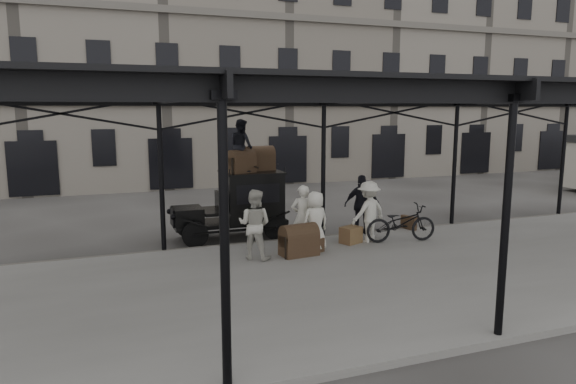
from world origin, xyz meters
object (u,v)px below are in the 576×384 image
at_px(taxi, 242,202).
at_px(steamer_trunk_platform, 299,242).
at_px(porter_official, 362,204).
at_px(bicycle, 401,223).
at_px(steamer_trunk_roof_near, 241,163).
at_px(porter_left, 302,217).

height_order(taxi, steamer_trunk_platform, taxi).
xyz_separation_m(porter_official, steamer_trunk_platform, (-2.83, -1.64, -0.59)).
xyz_separation_m(taxi, bicycle, (4.27, -2.69, -0.48)).
distance_m(taxi, porter_official, 3.88).
relative_size(steamer_trunk_roof_near, steamer_trunk_platform, 0.82).
relative_size(bicycle, steamer_trunk_platform, 2.19).
height_order(porter_left, steamer_trunk_platform, porter_left).
bearing_deg(porter_official, steamer_trunk_roof_near, 3.55).
xyz_separation_m(taxi, porter_official, (3.63, -1.37, -0.09)).
distance_m(porter_left, steamer_trunk_platform, 0.97).
bearing_deg(porter_official, bicycle, 136.08).
bearing_deg(taxi, porter_left, -63.11).
xyz_separation_m(porter_official, steamer_trunk_roof_near, (-3.71, 1.12, 1.37)).
bearing_deg(taxi, steamer_trunk_roof_near, -108.07).
bearing_deg(steamer_trunk_roof_near, bicycle, -49.76).
xyz_separation_m(porter_left, bicycle, (3.09, -0.38, -0.35)).
distance_m(porter_official, bicycle, 1.52).
relative_size(porter_official, bicycle, 0.88).
height_order(porter_left, bicycle, porter_left).
relative_size(taxi, steamer_trunk_platform, 3.62).
bearing_deg(steamer_trunk_platform, porter_left, 54.37).
distance_m(porter_left, porter_official, 2.63).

